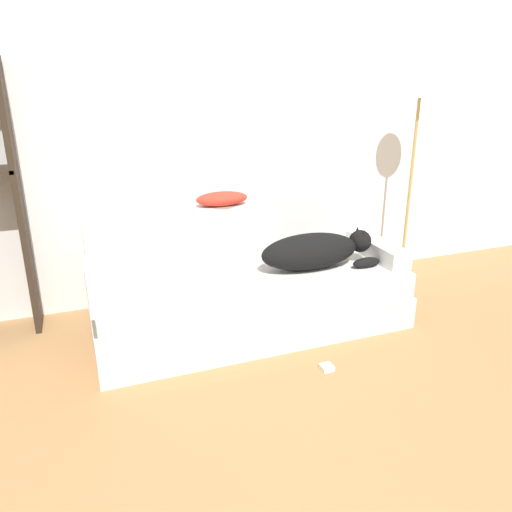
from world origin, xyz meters
name	(u,v)px	position (x,y,z in m)	size (l,w,h in m)	color
wall_back	(198,112)	(0.00, 2.97, 1.35)	(7.38, 0.06, 2.70)	white
couch	(251,301)	(0.12, 2.27, 0.19)	(2.01, 0.83, 0.38)	silver
couch_backrest	(233,230)	(0.12, 2.61, 0.57)	(1.97, 0.15, 0.38)	silver
couch_arm_left	(100,285)	(-0.81, 2.26, 0.44)	(0.15, 0.64, 0.12)	silver
couch_arm_right	(375,248)	(1.06, 2.26, 0.44)	(0.15, 0.64, 0.12)	silver
dog	(315,251)	(0.56, 2.21, 0.50)	(0.80, 0.31, 0.24)	black
laptop	(225,281)	(-0.08, 2.18, 0.39)	(0.31, 0.25, 0.02)	#B7B7BC
throw_pillow	(222,199)	(0.04, 2.59, 0.81)	(0.35, 0.18, 0.09)	red
floor_lamp	(418,110)	(1.58, 2.62, 1.34)	(0.25, 0.25, 1.61)	tan
power_adapter	(327,367)	(0.34, 1.61, 0.01)	(0.07, 0.07, 0.03)	silver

